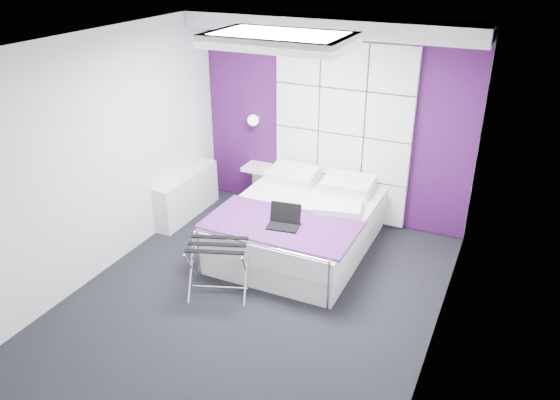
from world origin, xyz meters
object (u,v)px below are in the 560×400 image
at_px(radiator, 187,195).
at_px(nightstand, 261,168).
at_px(wall_lamp, 254,119).
at_px(laptop, 285,220).
at_px(bed, 299,226).
at_px(luggage_rack, 219,268).

height_order(radiator, nightstand, radiator).
height_order(wall_lamp, laptop, wall_lamp).
relative_size(bed, laptop, 5.90).
distance_m(nightstand, luggage_rack, 2.18).
distance_m(wall_lamp, laptop, 1.91).
height_order(radiator, laptop, laptop).
xyz_separation_m(radiator, luggage_rack, (1.30, -1.38, -0.00)).
bearing_deg(radiator, luggage_rack, -46.56).
distance_m(wall_lamp, radiator, 1.35).
height_order(wall_lamp, nightstand, wall_lamp).
bearing_deg(nightstand, laptop, -54.42).
bearing_deg(laptop, luggage_rack, -130.93).
bearing_deg(nightstand, bed, -43.15).
xyz_separation_m(bed, nightstand, (-0.95, 0.89, 0.25)).
xyz_separation_m(wall_lamp, luggage_rack, (0.66, -2.14, -0.92)).
bearing_deg(radiator, nightstand, 44.02).
height_order(bed, laptop, laptop).
bearing_deg(laptop, radiator, 150.21).
bearing_deg(bed, wall_lamp, 138.59).
bearing_deg(laptop, wall_lamp, 118.99).
distance_m(wall_lamp, luggage_rack, 2.42).
distance_m(radiator, laptop, 1.90).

